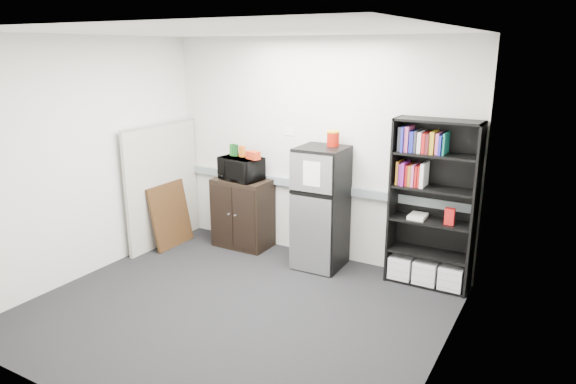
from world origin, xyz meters
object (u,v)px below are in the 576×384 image
at_px(microwave, 241,168).
at_px(cabinet, 243,213).
at_px(bookshelf, 432,206).
at_px(cubicle_partition, 163,185).
at_px(refrigerator, 321,208).

bearing_deg(microwave, cabinet, 98.21).
bearing_deg(bookshelf, cubicle_partition, -171.94).
relative_size(cubicle_partition, microwave, 3.05).
xyz_separation_m(cabinet, refrigerator, (1.18, -0.08, 0.27)).
height_order(bookshelf, microwave, bookshelf).
relative_size(cabinet, refrigerator, 0.63).
distance_m(bookshelf, microwave, 2.45).
height_order(bookshelf, cubicle_partition, bookshelf).
relative_size(cabinet, microwave, 1.72).
relative_size(cubicle_partition, cabinet, 1.77).
bearing_deg(refrigerator, cabinet, 174.59).
relative_size(bookshelf, cubicle_partition, 1.14).
bearing_deg(refrigerator, cubicle_partition, -172.55).
bearing_deg(microwave, refrigerator, 5.09).
height_order(cabinet, refrigerator, refrigerator).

